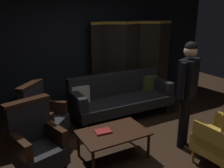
{
  "coord_description": "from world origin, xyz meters",
  "views": [
    {
      "loc": [
        -1.84,
        -2.58,
        2.12
      ],
      "look_at": [
        0.0,
        0.8,
        0.95
      ],
      "focal_mm": 38.55,
      "sensor_mm": 36.0,
      "label": 1
    }
  ],
  "objects_px": {
    "velvet_couch": "(120,95)",
    "armchair_wing_right": "(36,143)",
    "book_red_leather": "(103,131)",
    "coffee_table": "(113,135)",
    "potted_plant": "(29,102)",
    "folding_screen": "(133,61)",
    "standing_figure": "(187,86)",
    "armchair_wing_left": "(42,117)"
  },
  "relations": [
    {
      "from": "velvet_couch",
      "to": "armchair_wing_right",
      "type": "height_order",
      "value": "armchair_wing_right"
    },
    {
      "from": "velvet_couch",
      "to": "book_red_leather",
      "type": "height_order",
      "value": "velvet_couch"
    },
    {
      "from": "armchair_wing_right",
      "to": "book_red_leather",
      "type": "relative_size",
      "value": 4.46
    },
    {
      "from": "coffee_table",
      "to": "potted_plant",
      "type": "xyz_separation_m",
      "value": [
        -0.87,
        1.8,
        0.06
      ]
    },
    {
      "from": "armchair_wing_right",
      "to": "book_red_leather",
      "type": "distance_m",
      "value": 0.94
    },
    {
      "from": "folding_screen",
      "to": "standing_figure",
      "type": "distance_m",
      "value": 2.19
    },
    {
      "from": "velvet_couch",
      "to": "standing_figure",
      "type": "xyz_separation_m",
      "value": [
        0.3,
        -1.5,
        0.57
      ]
    },
    {
      "from": "coffee_table",
      "to": "armchair_wing_right",
      "type": "xyz_separation_m",
      "value": [
        -1.08,
        0.11,
        0.12
      ]
    },
    {
      "from": "potted_plant",
      "to": "velvet_couch",
      "type": "bearing_deg",
      "value": -17.31
    },
    {
      "from": "book_red_leather",
      "to": "armchair_wing_left",
      "type": "bearing_deg",
      "value": 129.73
    },
    {
      "from": "standing_figure",
      "to": "folding_screen",
      "type": "bearing_deg",
      "value": 78.88
    },
    {
      "from": "velvet_couch",
      "to": "standing_figure",
      "type": "distance_m",
      "value": 1.64
    },
    {
      "from": "velvet_couch",
      "to": "armchair_wing_left",
      "type": "xyz_separation_m",
      "value": [
        -1.68,
        -0.37,
        0.04
      ]
    },
    {
      "from": "armchair_wing_right",
      "to": "standing_figure",
      "type": "bearing_deg",
      "value": -9.11
    },
    {
      "from": "book_red_leather",
      "to": "coffee_table",
      "type": "bearing_deg",
      "value": -25.52
    },
    {
      "from": "armchair_wing_right",
      "to": "potted_plant",
      "type": "distance_m",
      "value": 1.7
    },
    {
      "from": "book_red_leather",
      "to": "standing_figure",
      "type": "bearing_deg",
      "value": -13.56
    },
    {
      "from": "folding_screen",
      "to": "book_red_leather",
      "type": "xyz_separation_m",
      "value": [
        -1.72,
        -1.83,
        -0.55
      ]
    },
    {
      "from": "folding_screen",
      "to": "armchair_wing_right",
      "type": "relative_size",
      "value": 2.02
    },
    {
      "from": "potted_plant",
      "to": "armchair_wing_left",
      "type": "bearing_deg",
      "value": -87.0
    },
    {
      "from": "folding_screen",
      "to": "standing_figure",
      "type": "xyz_separation_m",
      "value": [
        -0.42,
        -2.15,
        0.04
      ]
    },
    {
      "from": "velvet_couch",
      "to": "armchair_wing_left",
      "type": "height_order",
      "value": "armchair_wing_left"
    },
    {
      "from": "coffee_table",
      "to": "potted_plant",
      "type": "height_order",
      "value": "potted_plant"
    },
    {
      "from": "armchair_wing_left",
      "to": "armchair_wing_right",
      "type": "bearing_deg",
      "value": -108.4
    },
    {
      "from": "standing_figure",
      "to": "velvet_couch",
      "type": "bearing_deg",
      "value": 101.23
    },
    {
      "from": "velvet_couch",
      "to": "potted_plant",
      "type": "height_order",
      "value": "velvet_couch"
    },
    {
      "from": "standing_figure",
      "to": "potted_plant",
      "type": "height_order",
      "value": "standing_figure"
    },
    {
      "from": "book_red_leather",
      "to": "velvet_couch",
      "type": "bearing_deg",
      "value": 50.09
    },
    {
      "from": "folding_screen",
      "to": "coffee_table",
      "type": "height_order",
      "value": "folding_screen"
    },
    {
      "from": "velvet_couch",
      "to": "armchair_wing_left",
      "type": "distance_m",
      "value": 1.72
    },
    {
      "from": "potted_plant",
      "to": "coffee_table",
      "type": "bearing_deg",
      "value": -64.23
    },
    {
      "from": "coffee_table",
      "to": "book_red_leather",
      "type": "distance_m",
      "value": 0.16
    },
    {
      "from": "folding_screen",
      "to": "velvet_couch",
      "type": "bearing_deg",
      "value": -138.26
    },
    {
      "from": "book_red_leather",
      "to": "potted_plant",
      "type": "bearing_deg",
      "value": 112.87
    },
    {
      "from": "folding_screen",
      "to": "coffee_table",
      "type": "xyz_separation_m",
      "value": [
        -1.58,
        -1.9,
        -0.61
      ]
    },
    {
      "from": "armchair_wing_left",
      "to": "velvet_couch",
      "type": "bearing_deg",
      "value": 12.47
    },
    {
      "from": "armchair_wing_right",
      "to": "potted_plant",
      "type": "height_order",
      "value": "armchair_wing_right"
    },
    {
      "from": "folding_screen",
      "to": "armchair_wing_right",
      "type": "bearing_deg",
      "value": -146.05
    },
    {
      "from": "folding_screen",
      "to": "armchair_wing_left",
      "type": "xyz_separation_m",
      "value": [
        -2.4,
        -1.01,
        -0.5
      ]
    },
    {
      "from": "standing_figure",
      "to": "book_red_leather",
      "type": "distance_m",
      "value": 1.46
    },
    {
      "from": "coffee_table",
      "to": "standing_figure",
      "type": "distance_m",
      "value": 1.35
    },
    {
      "from": "velvet_couch",
      "to": "folding_screen",
      "type": "bearing_deg",
      "value": 41.74
    }
  ]
}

